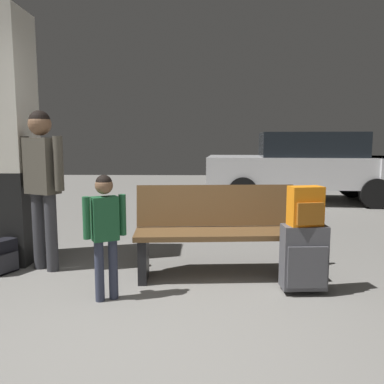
# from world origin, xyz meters

# --- Properties ---
(ground_plane) EXTENTS (18.00, 18.00, 0.10)m
(ground_plane) POSITION_xyz_m (0.00, 4.00, -0.05)
(ground_plane) COLOR gray
(structural_pillar) EXTENTS (0.57, 0.57, 2.68)m
(structural_pillar) POSITION_xyz_m (-1.79, 1.85, 1.33)
(structural_pillar) COLOR black
(structural_pillar) RESTS_ON ground_plane
(bench) EXTENTS (1.63, 0.63, 0.89)m
(bench) POSITION_xyz_m (0.50, 1.41, 0.44)
(bench) COLOR brown
(bench) RESTS_ON ground_plane
(suitcase) EXTENTS (0.39, 0.25, 0.60)m
(suitcase) POSITION_xyz_m (1.23, 0.97, 0.32)
(suitcase) COLOR #4C4C51
(suitcase) RESTS_ON ground_plane
(backpack_bright) EXTENTS (0.30, 0.23, 0.34)m
(backpack_bright) POSITION_xyz_m (1.24, 0.97, 0.77)
(backpack_bright) COLOR orange
(backpack_bright) RESTS_ON suitcase
(child) EXTENTS (0.32, 0.21, 1.06)m
(child) POSITION_xyz_m (-0.45, 0.77, 0.65)
(child) COLOR #33384C
(child) RESTS_ON ground_plane
(adult) EXTENTS (0.51, 0.32, 1.63)m
(adult) POSITION_xyz_m (-1.27, 1.55, 1.01)
(adult) COLOR #38383D
(adult) RESTS_ON ground_plane
(backpack_dark_floor) EXTENTS (0.29, 0.32, 0.34)m
(backpack_dark_floor) POSITION_xyz_m (-1.68, 1.42, 0.17)
(backpack_dark_floor) COLOR black
(backpack_dark_floor) RESTS_ON ground_plane
(parked_car_near) EXTENTS (4.22, 2.05, 1.51)m
(parked_car_near) POSITION_xyz_m (2.57, 6.33, 0.81)
(parked_car_near) COLOR silver
(parked_car_near) RESTS_ON ground_plane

